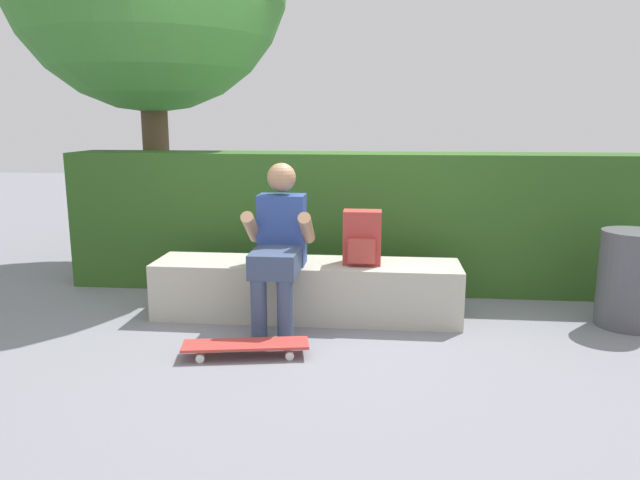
# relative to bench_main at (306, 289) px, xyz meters

# --- Properties ---
(ground_plane) EXTENTS (24.00, 24.00, 0.00)m
(ground_plane) POSITION_rel_bench_main_xyz_m (0.00, -0.26, -0.21)
(ground_plane) COLOR slate
(bench_main) EXTENTS (2.31, 0.51, 0.43)m
(bench_main) POSITION_rel_bench_main_xyz_m (0.00, 0.00, 0.00)
(bench_main) COLOR #B5B0A0
(bench_main) RESTS_ON ground
(person_skater) EXTENTS (0.49, 0.62, 1.18)m
(person_skater) POSITION_rel_bench_main_xyz_m (-0.17, -0.22, 0.42)
(person_skater) COLOR #2D4793
(person_skater) RESTS_ON ground
(skateboard_near_person) EXTENTS (0.82, 0.34, 0.09)m
(skateboard_near_person) POSITION_rel_bench_main_xyz_m (-0.29, -0.83, -0.14)
(skateboard_near_person) COLOR #BC3833
(skateboard_near_person) RESTS_ON ground
(backpack_on_bench) EXTENTS (0.28, 0.23, 0.40)m
(backpack_on_bench) POSITION_rel_bench_main_xyz_m (0.42, -0.01, 0.41)
(backpack_on_bench) COLOR #B23833
(backpack_on_bench) RESTS_ON bench_main
(hedge_row) EXTENTS (5.32, 0.55, 1.20)m
(hedge_row) POSITION_rel_bench_main_xyz_m (0.46, 0.89, 0.39)
(hedge_row) COLOR #2E581F
(hedge_row) RESTS_ON ground
(trash_bin) EXTENTS (0.45, 0.45, 0.71)m
(trash_bin) POSITION_rel_bench_main_xyz_m (2.37, 0.03, 0.14)
(trash_bin) COLOR #4C4C51
(trash_bin) RESTS_ON ground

